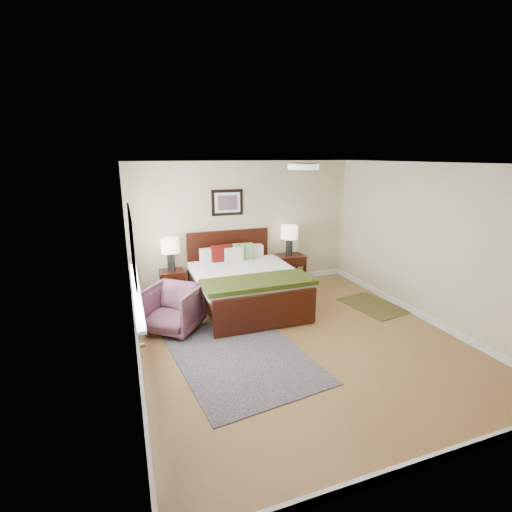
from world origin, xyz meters
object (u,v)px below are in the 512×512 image
Objects in this scene: nightstand_right at (289,266)px; rug_persian at (240,355)px; bed at (244,277)px; nightstand_left at (172,277)px; armchair at (173,309)px; lamp_left at (170,248)px; lamp_right at (289,235)px.

nightstand_right reaches higher than rug_persian.
rug_persian is (-0.60, -1.63, -0.53)m from bed.
nightstand_left is 2.39m from nightstand_right.
armchair is (-1.33, -0.56, -0.18)m from bed.
lamp_right reaches higher than lamp_left.
lamp_right is 0.79× the size of armchair.
nightstand_right is at bearing -0.35° from lamp_left.
lamp_right is 3.23m from rug_persian.
armchair is at bearing -151.56° from lamp_right.
bed is at bearing -35.72° from lamp_left.
lamp_left is 1.00× the size of lamp_right.
nightstand_right is 0.27× the size of rug_persian.
rug_persian is at bearing -77.31° from lamp_left.
lamp_right is (1.24, 0.83, 0.50)m from bed.
rug_persian is at bearing -77.22° from nightstand_left.
bed is at bearing -146.71° from nightstand_right.
bed is 1.45m from armchair.
lamp_left is at bearing 144.28° from bed.
nightstand_left is 2.47m from lamp_right.
lamp_right reaches higher than nightstand_right.
lamp_left is 1.52m from armchair.
nightstand_left is 2.53m from rug_persian.
bed reaches higher than rug_persian.
lamp_left reaches higher than rug_persian.
lamp_right reaches higher than armchair.
nightstand_left is 0.86× the size of nightstand_right.
bed is 1.49m from nightstand_right.
nightstand_right is 1.00× the size of lamp_left.
lamp_right is at bearing 90.00° from nightstand_right.
lamp_left reaches higher than nightstand_left.
lamp_right is 3.00m from armchair.
armchair is (-2.56, -1.37, -0.03)m from nightstand_right.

